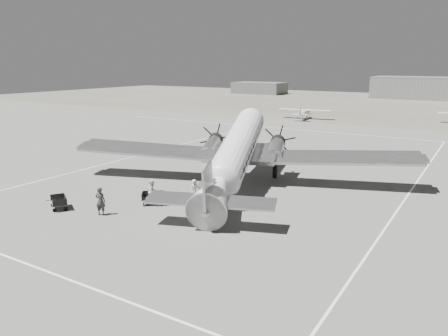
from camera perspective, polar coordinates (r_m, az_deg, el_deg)
ground at (r=33.67m, az=-0.74°, el=-4.88°), size 260.00×260.00×0.00m
taxi_line_near at (r=23.94m, az=-19.43°, el=-13.65°), size 60.00×0.15×0.01m
taxi_line_right at (r=29.48m, az=19.65°, el=-8.43°), size 0.15×80.00×0.01m
taxi_line_left at (r=52.07m, az=-11.71°, el=1.47°), size 0.15×60.00×0.01m
taxi_line_horizon at (r=69.97m, az=17.03°, el=4.20°), size 90.00×0.15×0.01m
grass_infield at (r=123.67m, az=23.63°, el=7.47°), size 260.00×90.00×0.01m
hangar_main at (r=147.70m, az=27.12°, el=9.22°), size 42.00×14.00×6.60m
shed_secondary at (r=159.49m, az=4.63°, el=10.38°), size 18.00×10.00×4.00m
dc3_airliner at (r=37.54m, az=1.59°, el=1.85°), size 37.44×31.52×6.07m
light_plane_left at (r=87.09m, az=10.44°, el=6.99°), size 11.37×9.76×2.12m
baggage_cart_near at (r=34.15m, az=-9.26°, el=-3.93°), size 2.13×2.01×0.98m
baggage_cart_far at (r=34.95m, az=-20.77°, el=-4.25°), size 2.11×1.95×0.98m
ground_crew at (r=32.47m, az=-15.83°, el=-4.19°), size 0.87×0.71×2.07m
ramp_agent at (r=34.39m, az=-9.30°, el=-3.03°), size 0.76×0.95×1.87m
passenger at (r=35.64m, az=-3.89°, el=-2.64°), size 0.72×0.84×1.45m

